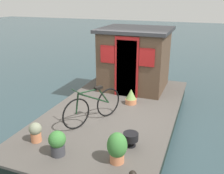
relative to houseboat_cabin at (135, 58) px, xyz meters
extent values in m
plane|color=#2D4247|center=(-1.87, 0.00, -1.42)|extent=(60.00, 60.00, 0.00)
cube|color=#4C4742|center=(-1.87, 0.00, -1.01)|extent=(5.97, 3.23, 0.06)
cube|color=black|center=(-1.87, 0.00, -1.23)|extent=(5.85, 3.16, 0.38)
cube|color=#4C3828|center=(0.01, 0.00, -0.06)|extent=(1.75, 1.98, 1.84)
cube|color=#28282B|center=(0.01, 0.00, 0.91)|extent=(1.95, 2.18, 0.10)
cube|color=maroon|center=(-0.88, 0.00, -0.13)|extent=(0.04, 0.60, 1.70)
cube|color=maroon|center=(-0.89, 0.00, -0.08)|extent=(0.03, 0.72, 1.80)
cube|color=maroon|center=(-0.88, -0.59, 0.27)|extent=(0.03, 0.44, 0.52)
cube|color=maroon|center=(-0.88, 0.59, 0.27)|extent=(0.03, 0.44, 0.52)
torus|color=black|center=(-3.16, 0.45, -0.61)|extent=(0.67, 0.36, 0.73)
torus|color=black|center=(-2.30, 0.01, -0.61)|extent=(0.67, 0.36, 0.73)
cylinder|color=black|center=(-2.70, 0.21, -0.38)|extent=(0.83, 0.44, 0.50)
cylinder|color=black|center=(-2.83, 0.28, -0.16)|extent=(0.54, 0.29, 0.07)
cylinder|color=black|center=(-2.44, 0.08, -0.39)|extent=(0.32, 0.19, 0.46)
cylinder|color=black|center=(-3.13, 0.43, -0.38)|extent=(0.12, 0.08, 0.48)
cube|color=black|center=(-2.58, 0.15, -0.15)|extent=(0.22, 0.18, 0.06)
cylinder|color=black|center=(-3.09, 0.42, -0.11)|extent=(0.25, 0.46, 0.02)
cylinder|color=#38383D|center=(-4.20, 0.30, -0.87)|extent=(0.27, 0.27, 0.22)
sphere|color=#387533|center=(-4.20, 0.30, -0.64)|extent=(0.33, 0.33, 0.33)
cylinder|color=#C6754C|center=(-3.95, 0.98, -0.88)|extent=(0.22, 0.22, 0.20)
sphere|color=gray|center=(-3.95, 0.98, -0.68)|extent=(0.27, 0.27, 0.27)
cylinder|color=#C6754C|center=(-4.01, -0.83, -0.89)|extent=(0.27, 0.27, 0.18)
ellipsoid|color=#387533|center=(-4.01, -0.83, -0.63)|extent=(0.37, 0.37, 0.49)
cylinder|color=#C6754C|center=(-1.37, -0.30, -0.91)|extent=(0.32, 0.32, 0.15)
cone|color=#70934C|center=(-1.37, -0.30, -0.69)|extent=(0.29, 0.29, 0.29)
cylinder|color=black|center=(-3.42, -0.91, -0.77)|extent=(0.31, 0.31, 0.16)
cylinder|color=black|center=(-3.42, -0.91, -0.91)|extent=(0.04, 0.04, 0.13)
cylinder|color=black|center=(-3.42, -0.91, -0.97)|extent=(0.22, 0.22, 0.02)
sphere|color=black|center=(-4.49, -1.26, -0.78)|extent=(0.13, 0.13, 0.13)
camera|label=1|loc=(-7.68, -2.12, 1.89)|focal=40.40mm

